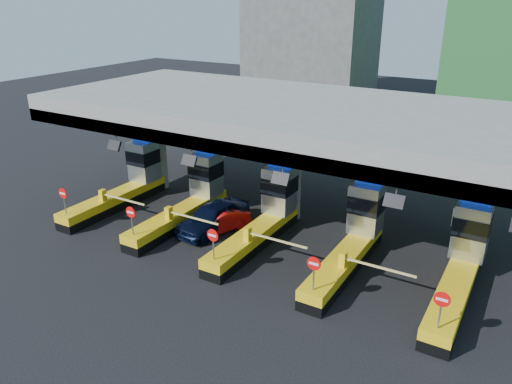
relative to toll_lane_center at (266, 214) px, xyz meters
The scene contains 10 objects.
ground 1.42m from the toll_lane_center, 90.42° to the right, with size 120.00×120.00×0.00m, color black.
toll_canopy 5.40m from the toll_lane_center, 90.02° to the left, with size 28.00×12.09×7.00m.
toll_lane_far_left 10.00m from the toll_lane_center, behind, with size 4.43×8.00×4.16m.
toll_lane_left 5.00m from the toll_lane_center, behind, with size 4.43×8.00×4.16m.
toll_lane_center is the anchor object (origin of this frame).
toll_lane_right 5.00m from the toll_lane_center, ahead, with size 4.43×8.00×4.16m.
toll_lane_far_right 10.00m from the toll_lane_center, ahead, with size 4.43×8.00×4.16m.
bg_building_concrete 39.11m from the toll_lane_center, 111.40° to the left, with size 14.00×10.00×18.00m, color #4C4C49.
van 3.12m from the toll_lane_center, 166.48° to the right, with size 1.92×4.78×1.63m, color black.
red_car 2.89m from the toll_lane_center, 163.96° to the right, with size 1.32×3.78×1.25m, color #B50E0D.
Camera 1 is at (11.95, -21.02, 12.41)m, focal length 35.00 mm.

